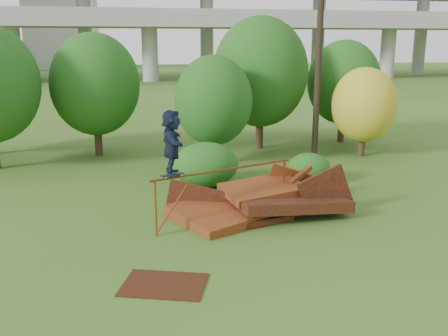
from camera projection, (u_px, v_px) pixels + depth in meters
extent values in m
plane|color=#2D5116|center=(268.00, 243.00, 13.19)|extent=(240.00, 240.00, 0.00)
cube|color=#4F210E|center=(239.00, 209.00, 15.40)|extent=(4.66, 3.96, 0.67)
cube|color=black|center=(289.00, 201.00, 15.33)|extent=(3.51, 2.38, 0.66)
cube|color=#4F210E|center=(263.00, 189.00, 15.61)|extent=(2.76, 2.12, 0.51)
cube|color=black|center=(326.00, 194.00, 15.29)|extent=(1.92, 0.17, 1.86)
cube|color=#4F210E|center=(286.00, 185.00, 16.59)|extent=(1.68, 0.56, 1.63)
cube|color=black|center=(199.00, 202.00, 15.51)|extent=(2.09, 0.75, 1.38)
cube|color=black|center=(259.00, 223.00, 14.32)|extent=(2.28, 0.80, 0.19)
cube|color=#4F210E|center=(300.00, 175.00, 16.29)|extent=(1.17, 1.21, 0.37)
cylinder|color=#683010|center=(156.00, 209.00, 13.51)|extent=(0.06, 0.06, 1.57)
cylinder|color=#683010|center=(284.00, 184.00, 15.83)|extent=(0.06, 0.06, 1.57)
cylinder|color=#683010|center=(225.00, 170.00, 14.48)|extent=(4.45, 1.80, 0.06)
cube|color=black|center=(172.00, 175.00, 13.57)|extent=(0.69, 0.41, 0.02)
cylinder|color=beige|center=(166.00, 178.00, 13.40)|extent=(0.06, 0.05, 0.05)
cylinder|color=beige|center=(163.00, 176.00, 13.52)|extent=(0.06, 0.05, 0.05)
cylinder|color=beige|center=(182.00, 175.00, 13.65)|extent=(0.06, 0.05, 0.05)
cylinder|color=beige|center=(179.00, 174.00, 13.77)|extent=(0.06, 0.05, 0.05)
imported|color=#151D33|center=(172.00, 142.00, 13.36)|extent=(0.61, 1.66, 1.76)
cube|color=#34170B|center=(164.00, 285.00, 10.88)|extent=(2.11, 1.78, 0.03)
cylinder|color=black|center=(98.00, 136.00, 23.41)|extent=(0.35, 0.35, 1.80)
ellipsoid|color=#164B14|center=(95.00, 84.00, 22.83)|extent=(4.07, 4.07, 4.68)
cylinder|color=black|center=(214.00, 147.00, 21.68)|extent=(0.33, 0.33, 1.53)
ellipsoid|color=#164B14|center=(213.00, 101.00, 21.20)|extent=(3.33, 3.33, 3.83)
cylinder|color=black|center=(259.00, 128.00, 25.03)|extent=(0.37, 0.37, 2.04)
ellipsoid|color=#164B14|center=(260.00, 72.00, 24.36)|extent=(4.66, 4.66, 5.36)
cylinder|color=black|center=(361.00, 142.00, 23.32)|extent=(0.31, 0.31, 1.28)
ellipsoid|color=#A58C19|center=(364.00, 105.00, 22.90)|extent=(2.98, 2.98, 3.43)
cylinder|color=black|center=(341.00, 126.00, 26.66)|extent=(0.35, 0.35, 1.73)
ellipsoid|color=#164B14|center=(344.00, 82.00, 26.10)|extent=(3.81, 3.81, 4.38)
ellipsoid|color=#164B14|center=(206.00, 165.00, 18.26)|extent=(2.38, 2.20, 1.65)
ellipsoid|color=#164B14|center=(309.00, 168.00, 18.72)|extent=(1.64, 1.50, 1.16)
cylinder|color=black|center=(320.00, 33.00, 21.82)|extent=(0.28, 0.28, 11.18)
cube|color=gray|center=(149.00, 22.00, 68.39)|extent=(160.00, 9.00, 1.40)
cylinder|color=gray|center=(13.00, 53.00, 66.02)|extent=(2.20, 2.20, 8.00)
cylinder|color=gray|center=(150.00, 52.00, 69.36)|extent=(2.20, 2.20, 8.00)
cylinder|color=gray|center=(274.00, 52.00, 72.70)|extent=(2.20, 2.20, 8.00)
cube|color=#9E9E99|center=(61.00, 0.00, 103.97)|extent=(14.00, 14.00, 28.00)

